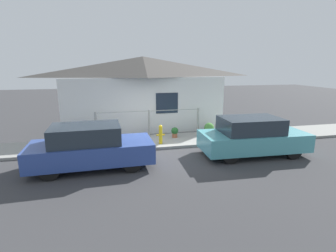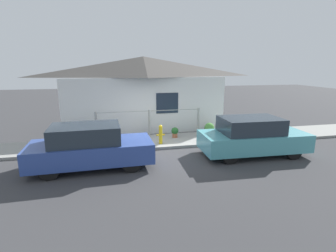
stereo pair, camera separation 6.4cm
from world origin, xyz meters
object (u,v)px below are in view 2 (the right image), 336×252
at_px(car_left, 90,147).
at_px(fire_hydrant, 161,134).
at_px(potted_plant_corner, 209,128).
at_px(potted_plant_by_fence, 91,134).
at_px(potted_plant_near_hydrant, 175,132).
at_px(car_right, 252,137).

distance_m(car_left, fire_hydrant, 3.27).
distance_m(fire_hydrant, potted_plant_corner, 2.75).
relative_size(fire_hydrant, potted_plant_by_fence, 1.44).
bearing_deg(potted_plant_near_hydrant, car_left, -143.33).
bearing_deg(potted_plant_corner, car_left, -151.97).
bearing_deg(potted_plant_by_fence, fire_hydrant, -21.16).
xyz_separation_m(car_right, potted_plant_near_hydrant, (-2.36, 2.63, -0.35)).
bearing_deg(potted_plant_near_hydrant, potted_plant_by_fence, 175.60).
bearing_deg(car_right, potted_plant_near_hydrant, 133.80).
relative_size(car_right, potted_plant_by_fence, 7.11).
relative_size(potted_plant_near_hydrant, potted_plant_by_fence, 0.83).
distance_m(car_left, car_right, 5.90).
height_order(car_left, potted_plant_by_fence, car_left).
bearing_deg(potted_plant_corner, potted_plant_near_hydrant, -174.34).
bearing_deg(car_left, potted_plant_near_hydrant, 35.15).
bearing_deg(car_left, potted_plant_by_fence, 91.50).
distance_m(potted_plant_by_fence, potted_plant_corner, 5.43).
relative_size(car_left, potted_plant_by_fence, 7.11).
relative_size(car_right, potted_plant_near_hydrant, 8.51).
relative_size(car_left, fire_hydrant, 4.94).
bearing_deg(potted_plant_by_fence, car_left, -86.99).
bearing_deg(car_right, potted_plant_by_fence, 156.25).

